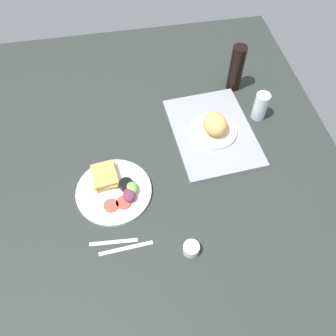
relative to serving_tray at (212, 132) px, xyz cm
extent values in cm
cube|color=#282D2B|center=(15.05, -25.49, -2.30)|extent=(190.00, 150.00, 3.00)
cube|color=gray|center=(0.00, 0.00, 0.00)|extent=(47.18, 36.04, 1.60)
cylinder|color=white|center=(0.56, 0.00, 1.50)|extent=(19.88, 19.88, 1.40)
ellipsoid|color=tan|center=(0.90, 0.28, 6.19)|extent=(11.71, 10.12, 7.99)
cylinder|color=white|center=(21.90, -44.34, 0.00)|extent=(28.76, 28.76, 1.60)
cube|color=tan|center=(16.14, -46.93, 1.50)|extent=(12.10, 10.39, 1.40)
cube|color=#B2C66B|center=(16.14, -46.93, 2.70)|extent=(11.02, 9.02, 1.00)
cube|color=tan|center=(16.14, -46.93, 3.90)|extent=(12.04, 10.31, 1.40)
cylinder|color=#D14738|center=(28.37, -45.78, 1.20)|extent=(5.60, 5.60, 0.80)
cylinder|color=#D14738|center=(27.94, -41.18, 1.20)|extent=(5.60, 5.60, 0.80)
cylinder|color=black|center=(21.18, -39.31, 2.30)|extent=(5.20, 5.20, 3.00)
cylinder|color=#EFEACC|center=(21.18, -39.31, 3.40)|extent=(4.26, 4.26, 0.60)
ellipsoid|color=#729E4C|center=(23.34, -37.44, 2.60)|extent=(6.00, 4.80, 3.60)
ellipsoid|color=#6B2D47|center=(25.92, -38.59, 2.60)|extent=(6.00, 4.80, 3.60)
cylinder|color=silver|center=(-5.95, 22.27, 5.61)|extent=(6.10, 6.10, 12.81)
cylinder|color=black|center=(-26.12, 16.63, 10.36)|extent=(6.40, 6.40, 22.31)
cylinder|color=silver|center=(49.76, -20.39, 1.20)|extent=(5.60, 5.60, 4.00)
cube|color=#B7B7BC|center=(41.90, -46.34, -0.55)|extent=(2.67, 17.06, 0.50)
cube|color=#B7B7BC|center=(44.90, -42.34, -0.55)|extent=(2.48, 19.05, 0.50)
camera|label=1|loc=(89.63, -35.62, 112.98)|focal=36.53mm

